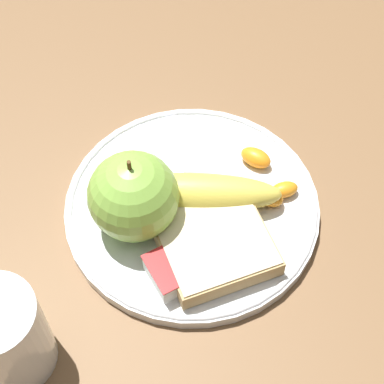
{
  "coord_description": "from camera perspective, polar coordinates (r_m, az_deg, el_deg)",
  "views": [
    {
      "loc": [
        0.29,
        -0.16,
        0.51
      ],
      "look_at": [
        0.0,
        0.0,
        0.03
      ],
      "focal_mm": 60.0,
      "sensor_mm": 36.0,
      "label": 1
    }
  ],
  "objects": [
    {
      "name": "plate",
      "position": [
        0.61,
        -0.0,
        -1.29
      ],
      "size": [
        0.24,
        0.24,
        0.01
      ],
      "color": "silver",
      "rests_on": "ground_plane"
    },
    {
      "name": "orange_segment_3",
      "position": [
        0.6,
        6.63,
        -0.31
      ],
      "size": [
        0.04,
        0.04,
        0.02
      ],
      "color": "orange",
      "rests_on": "plate"
    },
    {
      "name": "orange_segment_1",
      "position": [
        0.6,
        3.8,
        0.38
      ],
      "size": [
        0.03,
        0.03,
        0.02
      ],
      "color": "orange",
      "rests_on": "plate"
    },
    {
      "name": "bread_slice",
      "position": [
        0.57,
        1.86,
        -4.31
      ],
      "size": [
        0.11,
        0.11,
        0.02
      ],
      "color": "tan",
      "rests_on": "plate"
    },
    {
      "name": "ground_plane",
      "position": [
        0.61,
        -0.0,
        -1.7
      ],
      "size": [
        3.0,
        3.0,
        0.0
      ],
      "primitive_type": "plane",
      "color": "brown"
    },
    {
      "name": "jam_packet",
      "position": [
        0.55,
        -1.97,
        -7.11
      ],
      "size": [
        0.04,
        0.03,
        0.02
      ],
      "color": "silver",
      "rests_on": "plate"
    },
    {
      "name": "fork",
      "position": [
        0.6,
        0.83,
        -0.51
      ],
      "size": [
        0.18,
        0.05,
        0.0
      ],
      "rotation": [
        0.0,
        0.0,
        12.36
      ],
      "color": "#B2B2B7",
      "rests_on": "plate"
    },
    {
      "name": "juice_glass",
      "position": [
        0.53,
        -16.29,
        -12.3
      ],
      "size": [
        0.07,
        0.07,
        0.09
      ],
      "color": "silver",
      "rests_on": "ground_plane"
    },
    {
      "name": "apple",
      "position": [
        0.56,
        -5.24,
        -0.38
      ],
      "size": [
        0.08,
        0.08,
        0.09
      ],
      "color": "#84BC47",
      "rests_on": "plate"
    },
    {
      "name": "orange_segment_5",
      "position": [
        0.59,
        2.62,
        -1.31
      ],
      "size": [
        0.03,
        0.04,
        0.02
      ],
      "color": "orange",
      "rests_on": "plate"
    },
    {
      "name": "orange_segment_4",
      "position": [
        0.63,
        5.69,
        3.06
      ],
      "size": [
        0.04,
        0.03,
        0.02
      ],
      "color": "orange",
      "rests_on": "plate"
    },
    {
      "name": "orange_segment_0",
      "position": [
        0.61,
        8.2,
        0.21
      ],
      "size": [
        0.02,
        0.03,
        0.01
      ],
      "color": "orange",
      "rests_on": "plate"
    },
    {
      "name": "banana",
      "position": [
        0.59,
        -0.76,
        0.04
      ],
      "size": [
        0.12,
        0.16,
        0.04
      ],
      "color": "#E0CC4C",
      "rests_on": "plate"
    },
    {
      "name": "orange_segment_2",
      "position": [
        0.59,
        1.86,
        -0.62
      ],
      "size": [
        0.04,
        0.03,
        0.02
      ],
      "color": "orange",
      "rests_on": "plate"
    }
  ]
}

